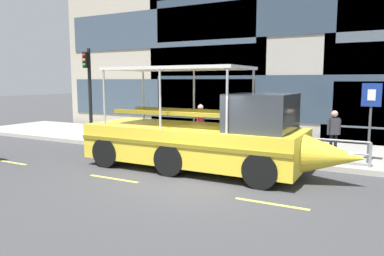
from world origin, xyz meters
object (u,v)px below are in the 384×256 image
Objects in this scene: traffic_light_pole at (89,84)px; duck_tour_boat at (207,138)px; pedestrian_mid_left at (225,122)px; pedestrian_near_bow at (334,130)px; pedestrian_mid_right at (201,121)px; parking_sign at (371,109)px.

traffic_light_pole is 8.03m from duck_tour_boat.
pedestrian_near_bow is at bearing -8.51° from pedestrian_mid_left.
pedestrian_mid_right is at bearing 178.46° from pedestrian_near_bow.
pedestrian_near_bow is at bearing 165.06° from parking_sign.
duck_tour_boat reaches higher than parking_sign.
pedestrian_mid_right is at bearing 119.80° from duck_tour_boat.
duck_tour_boat is 3.87m from pedestrian_mid_left.
traffic_light_pole reaches higher than pedestrian_mid_right.
duck_tour_boat reaches higher than pedestrian_mid_right.
traffic_light_pole is 1.60× the size of parking_sign.
traffic_light_pole is 6.79m from pedestrian_mid_left.
pedestrian_near_bow is at bearing -1.54° from pedestrian_mid_right.
traffic_light_pole is at bearing -173.03° from pedestrian_mid_right.
duck_tour_boat is at bearing -60.20° from pedestrian_mid_right.
traffic_light_pole reaches higher than pedestrian_near_bow.
pedestrian_mid_left is at bearing 10.47° from traffic_light_pole.
pedestrian_mid_left is 0.95× the size of pedestrian_mid_right.
parking_sign is 1.56× the size of pedestrian_near_bow.
duck_tour_boat is at bearing -75.97° from pedestrian_mid_left.
parking_sign is at bearing 1.11° from traffic_light_pole.
parking_sign is 6.54m from pedestrian_mid_right.
pedestrian_near_bow is 1.03× the size of pedestrian_mid_left.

